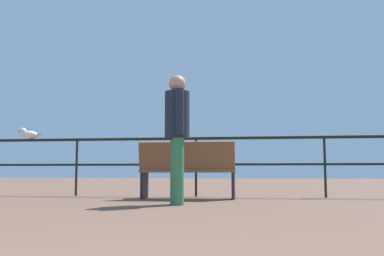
{
  "coord_description": "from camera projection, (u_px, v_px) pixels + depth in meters",
  "views": [
    {
      "loc": [
        0.99,
        -0.06,
        0.45
      ],
      "look_at": [
        -0.01,
        7.38,
        1.21
      ],
      "focal_mm": 40.56,
      "sensor_mm": 36.0,
      "label": 1
    }
  ],
  "objects": [
    {
      "name": "pier_railing",
      "position": [
        196.0,
        152.0,
        8.0
      ],
      "size": [
        18.47,
        0.05,
        1.09
      ],
      "color": "black",
      "rests_on": "ground_plane"
    },
    {
      "name": "person_by_bench",
      "position": [
        177.0,
        129.0,
        6.09
      ],
      "size": [
        0.35,
        0.56,
        1.82
      ],
      "color": "#35784B",
      "rests_on": "ground_plane"
    },
    {
      "name": "bench_near_left",
      "position": [
        187.0,
        167.0,
        7.26
      ],
      "size": [
        1.61,
        0.63,
        0.95
      ],
      "color": "brown",
      "rests_on": "ground_plane"
    },
    {
      "name": "seagull_on_rail",
      "position": [
        29.0,
        134.0,
        8.46
      ],
      "size": [
        0.44,
        0.28,
        0.22
      ],
      "color": "white",
      "rests_on": "pier_railing"
    }
  ]
}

